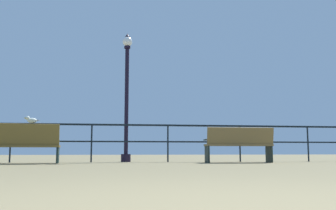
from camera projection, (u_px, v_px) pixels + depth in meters
name	position (u px, v px, depth m)	size (l,w,h in m)	color
pier_railing	(130.00, 134.00, 10.37)	(23.26, 0.05, 1.05)	black
bench_near_left	(25.00, 143.00, 9.07)	(1.63, 0.78, 0.96)	brown
bench_near_right	(239.00, 143.00, 9.87)	(1.79, 0.63, 0.92)	brown
lamppost_center	(127.00, 91.00, 10.78)	(0.29, 0.29, 3.75)	black
seagull_on_rail	(31.00, 120.00, 10.02)	(0.40, 0.18, 0.19)	silver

